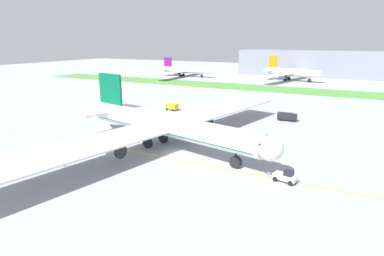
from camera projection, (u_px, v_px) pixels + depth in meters
The scene contains 12 objects.
ground_plane at pixel (175, 153), 73.93m from camera, with size 600.00×600.00×0.00m, color #9399A0.
apron_taxi_line at pixel (167, 158), 71.00m from camera, with size 280.00×0.36×0.01m, color yellow.
grass_median_strip at pixel (282, 90), 169.21m from camera, with size 320.00×24.00×0.10m, color #4C8438.
airliner_foreground at pixel (164, 125), 76.34m from camera, with size 58.15×95.37×16.40m.
pushback_tug at pixel (286, 177), 58.65m from camera, with size 6.02×3.05×2.29m.
ground_crew_wingwalker_port at pixel (64, 162), 65.71m from camera, with size 0.35×0.57×1.67m.
traffic_cone_near_nose at pixel (38, 158), 69.99m from camera, with size 0.36×0.36×0.58m.
service_truck_baggage_loader at pixel (172, 106), 119.02m from camera, with size 4.76×3.22×2.49m.
service_truck_fuel_bowser at pixel (287, 116), 103.31m from camera, with size 6.04×2.64×2.54m.
parked_airliner_far_left at pixel (184, 70), 228.73m from camera, with size 41.21×65.48×13.08m.
parked_airliner_far_centre at pixel (290, 73), 204.13m from camera, with size 39.28×61.36×15.45m.
terminal_building at pixel (340, 64), 221.67m from camera, with size 139.22×20.00×18.00m, color gray.
Camera 1 is at (35.69, -60.14, 24.98)m, focal length 30.16 mm.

